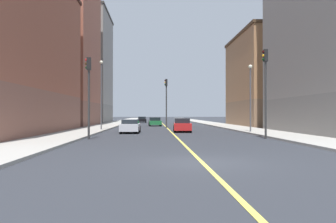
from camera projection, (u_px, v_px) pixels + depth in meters
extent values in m
plane|color=#292C32|center=(202.00, 162.00, 13.20)|extent=(400.00, 400.00, 0.00)
cube|color=#9E9B93|center=(213.00, 124.00, 62.54)|extent=(3.96, 168.00, 0.15)
cube|color=#9E9B93|center=(113.00, 124.00, 61.76)|extent=(3.96, 168.00, 0.15)
cube|color=#E5D14C|center=(163.00, 124.00, 62.15)|extent=(0.16, 154.00, 0.01)
cube|color=#8F6B4F|center=(265.00, 114.00, 52.39)|extent=(8.44, 17.04, 3.74)
cube|color=#A8754C|center=(265.00, 69.00, 52.43)|extent=(8.44, 17.04, 9.59)
cube|color=#4B3422|center=(265.00, 36.00, 52.47)|extent=(8.74, 17.34, 0.40)
cube|color=brown|center=(1.00, 113.00, 30.34)|extent=(8.44, 25.46, 3.82)
cube|color=#93513D|center=(1.00, 25.00, 30.39)|extent=(8.44, 25.46, 11.50)
cube|color=brown|center=(65.00, 114.00, 52.30)|extent=(8.44, 15.07, 3.57)
cube|color=#93513D|center=(65.00, 39.00, 52.38)|extent=(8.44, 15.07, 19.07)
cube|color=slate|center=(88.00, 114.00, 70.53)|extent=(8.44, 15.83, 3.69)
cube|color=gray|center=(88.00, 60.00, 70.60)|extent=(8.44, 15.83, 18.19)
cube|color=#3B3937|center=(88.00, 14.00, 70.66)|extent=(8.74, 16.13, 0.40)
cylinder|color=#2D2D2D|center=(266.00, 100.00, 25.78)|extent=(0.16, 0.16, 5.72)
cube|color=black|center=(266.00, 56.00, 25.80)|extent=(0.28, 0.32, 0.90)
sphere|color=#320404|center=(263.00, 52.00, 25.79)|extent=(0.20, 0.20, 0.20)
sphere|color=orange|center=(263.00, 56.00, 25.79)|extent=(0.20, 0.20, 0.20)
sphere|color=black|center=(263.00, 59.00, 25.79)|extent=(0.20, 0.20, 0.20)
cylinder|color=#2D2D2D|center=(89.00, 105.00, 25.21)|extent=(0.16, 0.16, 5.03)
cube|color=black|center=(89.00, 64.00, 25.23)|extent=(0.28, 0.32, 0.90)
sphere|color=red|center=(87.00, 60.00, 25.22)|extent=(0.20, 0.20, 0.20)
sphere|color=#352204|center=(87.00, 64.00, 25.22)|extent=(0.20, 0.20, 0.20)
sphere|color=black|center=(87.00, 68.00, 25.22)|extent=(0.20, 0.20, 0.20)
cylinder|color=#2D2D2D|center=(166.00, 107.00, 45.50)|extent=(0.16, 0.16, 5.49)
cube|color=black|center=(166.00, 83.00, 45.52)|extent=(0.28, 0.32, 0.90)
sphere|color=#320404|center=(165.00, 80.00, 45.51)|extent=(0.20, 0.20, 0.20)
sphere|color=orange|center=(165.00, 83.00, 45.51)|extent=(0.20, 0.20, 0.20)
sphere|color=black|center=(165.00, 85.00, 45.51)|extent=(0.20, 0.20, 0.20)
cylinder|color=#4C4C51|center=(250.00, 100.00, 33.36)|extent=(0.14, 0.14, 6.08)
sphere|color=#EAEACC|center=(250.00, 67.00, 33.38)|extent=(0.36, 0.36, 0.36)
cylinder|color=#4C4C51|center=(101.00, 96.00, 38.07)|extent=(0.14, 0.14, 7.20)
sphere|color=#EAEACC|center=(101.00, 62.00, 38.10)|extent=(0.36, 0.36, 0.36)
cube|color=red|center=(182.00, 126.00, 35.37)|extent=(1.89, 4.21, 0.70)
cube|color=black|center=(182.00, 121.00, 35.47)|extent=(1.58, 1.85, 0.48)
cylinder|color=black|center=(174.00, 128.00, 36.66)|extent=(0.25, 0.65, 0.64)
cylinder|color=black|center=(189.00, 128.00, 36.66)|extent=(0.25, 0.65, 0.64)
cylinder|color=black|center=(175.00, 129.00, 34.09)|extent=(0.25, 0.65, 0.64)
cylinder|color=black|center=(191.00, 129.00, 34.09)|extent=(0.25, 0.65, 0.64)
cube|color=silver|center=(130.00, 127.00, 33.53)|extent=(1.81, 4.31, 0.66)
cube|color=black|center=(130.00, 122.00, 33.60)|extent=(1.57, 2.21, 0.41)
cylinder|color=black|center=(124.00, 129.00, 34.83)|extent=(0.23, 0.64, 0.64)
cylinder|color=black|center=(139.00, 129.00, 34.87)|extent=(0.23, 0.64, 0.64)
cylinder|color=black|center=(121.00, 130.00, 32.18)|extent=(0.23, 0.64, 0.64)
cylinder|color=black|center=(138.00, 130.00, 32.22)|extent=(0.23, 0.64, 0.64)
cube|color=#1E6B38|center=(155.00, 123.00, 52.82)|extent=(1.97, 4.23, 0.60)
cube|color=black|center=(155.00, 119.00, 52.99)|extent=(1.65, 1.88, 0.49)
cylinder|color=black|center=(149.00, 124.00, 54.02)|extent=(0.25, 0.65, 0.64)
cylinder|color=black|center=(160.00, 124.00, 54.17)|extent=(0.25, 0.65, 0.64)
cylinder|color=black|center=(150.00, 124.00, 51.46)|extent=(0.25, 0.65, 0.64)
cylinder|color=black|center=(161.00, 124.00, 51.60)|extent=(0.25, 0.65, 0.64)
cube|color=black|center=(142.00, 120.00, 72.40)|extent=(1.83, 4.16, 0.58)
cube|color=black|center=(142.00, 118.00, 72.60)|extent=(1.58, 2.17, 0.46)
cylinder|color=black|center=(138.00, 121.00, 73.63)|extent=(0.23, 0.64, 0.64)
cylinder|color=black|center=(146.00, 121.00, 73.73)|extent=(0.23, 0.64, 0.64)
cylinder|color=black|center=(138.00, 121.00, 71.07)|extent=(0.23, 0.64, 0.64)
cylinder|color=black|center=(146.00, 121.00, 71.17)|extent=(0.23, 0.64, 0.64)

